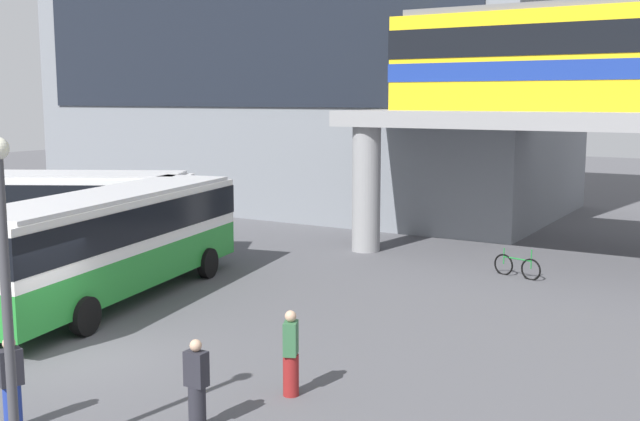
# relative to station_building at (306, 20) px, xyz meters

# --- Properties ---
(ground_plane) EXTENTS (120.00, 120.00, 0.00)m
(ground_plane) POSITION_rel_station_building_xyz_m (9.49, -15.07, -10.22)
(ground_plane) COLOR #515156
(station_building) EXTENTS (27.97, 13.41, 20.42)m
(station_building) POSITION_rel_station_building_xyz_m (0.00, 0.00, 0.00)
(station_building) COLOR slate
(station_building) RESTS_ON ground_plane
(bus_main) EXTENTS (4.73, 11.33, 3.22)m
(bus_main) POSITION_rel_station_building_xyz_m (6.55, -21.16, -8.23)
(bus_main) COLOR #268C33
(bus_main) RESTS_ON ground_plane
(bus_secondary) EXTENTS (10.91, 7.52, 3.22)m
(bus_secondary) POSITION_rel_station_building_xyz_m (-0.16, -18.26, -8.23)
(bus_secondary) COLOR teal
(bus_secondary) RESTS_ON ground_plane
(bicycle_green) EXTENTS (1.74, 0.56, 1.04)m
(bicycle_green) POSITION_rel_station_building_xyz_m (15.84, -12.08, -9.86)
(bicycle_green) COLOR black
(bicycle_green) RESTS_ON ground_plane
(pedestrian_at_kerb) EXTENTS (0.40, 0.47, 1.76)m
(pedestrian_at_kerb) POSITION_rel_station_building_xyz_m (14.98, -24.55, -9.39)
(pedestrian_at_kerb) COLOR maroon
(pedestrian_at_kerb) RESTS_ON ground_plane
(pedestrian_near_building) EXTENTS (0.40, 0.32, 1.67)m
(pedestrian_near_building) POSITION_rel_station_building_xyz_m (14.39, -26.74, -9.43)
(pedestrian_near_building) COLOR #26262D
(pedestrian_near_building) RESTS_ON ground_plane
(pedestrian_waiting_near_stop) EXTENTS (0.38, 0.47, 1.73)m
(pedestrian_waiting_near_stop) POSITION_rel_station_building_xyz_m (11.57, -28.46, -9.40)
(pedestrian_waiting_near_stop) COLOR navy
(pedestrian_waiting_near_stop) RESTS_ON ground_plane
(lamp_post) EXTENTS (0.36, 0.36, 5.33)m
(lamp_post) POSITION_rel_station_building_xyz_m (12.81, -29.36, -7.01)
(lamp_post) COLOR #3F3F44
(lamp_post) RESTS_ON ground_plane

